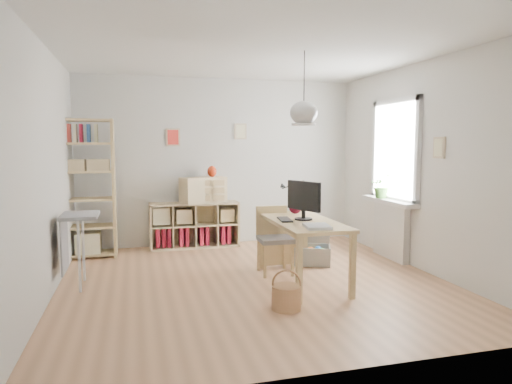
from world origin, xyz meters
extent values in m
plane|color=tan|center=(0.00, 0.00, 0.00)|extent=(4.50, 4.50, 0.00)
plane|color=silver|center=(0.00, 2.25, 1.35)|extent=(4.50, 0.00, 4.50)
plane|color=silver|center=(0.00, -2.25, 1.35)|extent=(4.50, 0.00, 4.50)
plane|color=silver|center=(-2.25, 0.00, 1.35)|extent=(0.00, 4.50, 4.50)
plane|color=silver|center=(2.25, 0.00, 1.35)|extent=(0.00, 4.50, 4.50)
plane|color=white|center=(0.00, 0.00, 2.70)|extent=(4.50, 4.50, 0.00)
cylinder|color=black|center=(0.55, -0.15, 2.36)|extent=(0.01, 0.01, 0.68)
ellipsoid|color=silver|center=(0.55, -0.15, 2.00)|extent=(0.32, 0.32, 0.27)
cube|color=white|center=(2.23, 0.60, 1.55)|extent=(0.03, 1.00, 1.30)
cube|color=silver|center=(2.21, 0.06, 1.55)|extent=(0.06, 0.08, 1.46)
cube|color=silver|center=(2.21, 1.14, 1.55)|extent=(0.06, 0.08, 1.46)
cube|color=silver|center=(2.21, 0.60, 2.24)|extent=(0.06, 1.16, 0.08)
cube|color=silver|center=(2.21, 0.60, 0.86)|extent=(0.06, 1.16, 0.08)
cube|color=silver|center=(2.19, 0.60, 0.40)|extent=(0.10, 0.80, 0.80)
cube|color=silver|center=(2.14, 0.60, 0.83)|extent=(0.22, 1.20, 0.06)
cube|color=#DBBD7E|center=(0.55, -0.15, 0.73)|extent=(0.70, 1.50, 0.04)
cube|color=#DBBD7E|center=(0.25, -0.85, 0.35)|extent=(0.06, 0.06, 0.71)
cube|color=#DBBD7E|center=(0.25, 0.55, 0.35)|extent=(0.06, 0.06, 0.71)
cube|color=#DBBD7E|center=(0.85, -0.85, 0.35)|extent=(0.06, 0.06, 0.71)
cube|color=#DBBD7E|center=(0.85, 0.55, 0.35)|extent=(0.06, 0.06, 0.71)
cube|color=beige|center=(-0.45, 2.04, 0.01)|extent=(1.40, 0.38, 0.03)
cube|color=beige|center=(-0.45, 2.04, 0.70)|extent=(1.40, 0.38, 0.03)
cube|color=beige|center=(-1.14, 2.04, 0.36)|extent=(0.03, 0.38, 0.72)
cube|color=beige|center=(0.23, 2.04, 0.36)|extent=(0.03, 0.38, 0.72)
cube|color=beige|center=(-0.45, 2.22, 0.36)|extent=(1.40, 0.02, 0.72)
cube|color=maroon|center=(-1.03, 2.06, 0.19)|extent=(0.06, 0.26, 0.30)
cube|color=maroon|center=(-0.94, 2.06, 0.19)|extent=(0.05, 0.26, 0.30)
cube|color=maroon|center=(-0.86, 2.06, 0.19)|extent=(0.05, 0.26, 0.30)
cube|color=maroon|center=(-0.67, 2.06, 0.19)|extent=(0.05, 0.26, 0.30)
cube|color=maroon|center=(-0.58, 2.06, 0.19)|extent=(0.05, 0.26, 0.30)
cube|color=maroon|center=(-0.35, 2.06, 0.19)|extent=(0.06, 0.26, 0.30)
cube|color=maroon|center=(-0.26, 2.06, 0.19)|extent=(0.06, 0.26, 0.30)
cube|color=maroon|center=(0.00, 2.06, 0.19)|extent=(0.06, 0.26, 0.30)
cube|color=maroon|center=(0.09, 2.06, 0.19)|extent=(0.05, 0.26, 0.30)
cube|color=#DBBD7E|center=(-2.41, 1.80, 1.00)|extent=(0.04, 0.38, 2.00)
cube|color=#DBBD7E|center=(-1.65, 1.80, 1.00)|extent=(0.04, 0.38, 2.00)
cube|color=#DBBD7E|center=(-2.03, 1.80, 0.05)|extent=(0.76, 0.38, 0.03)
cube|color=#DBBD7E|center=(-2.03, 1.80, 0.45)|extent=(0.76, 0.38, 0.03)
cube|color=#DBBD7E|center=(-2.03, 1.80, 0.85)|extent=(0.76, 0.38, 0.03)
cube|color=#DBBD7E|center=(-2.03, 1.80, 1.25)|extent=(0.76, 0.38, 0.03)
cube|color=#DBBD7E|center=(-2.03, 1.80, 1.65)|extent=(0.76, 0.38, 0.03)
cube|color=#DBBD7E|center=(-2.03, 1.80, 1.98)|extent=(0.76, 0.38, 0.03)
cube|color=#274E8F|center=(-2.31, 1.80, 1.79)|extent=(0.04, 0.18, 0.26)
cube|color=maroon|center=(-2.23, 1.80, 1.79)|extent=(0.04, 0.18, 0.26)
cube|color=beige|center=(-2.15, 1.80, 1.79)|extent=(0.04, 0.18, 0.26)
cube|color=maroon|center=(-2.07, 1.80, 1.79)|extent=(0.04, 0.18, 0.26)
cube|color=#274E8F|center=(-1.97, 1.80, 1.79)|extent=(0.04, 0.18, 0.26)
cube|color=beige|center=(-1.87, 1.80, 1.79)|extent=(0.04, 0.18, 0.26)
cube|color=#9C9C9E|center=(-1.97, 0.35, 0.83)|extent=(0.40, 0.55, 0.04)
cylinder|color=silver|center=(-1.97, 0.13, 0.41)|extent=(0.03, 0.03, 0.82)
cylinder|color=silver|center=(-1.97, 0.57, 0.41)|extent=(0.03, 0.03, 0.82)
cube|color=#9C9C9E|center=(-2.15, 0.35, 0.50)|extent=(0.02, 0.50, 0.62)
cube|color=#9C9C9E|center=(0.35, 0.29, 0.44)|extent=(0.43, 0.43, 0.06)
cube|color=#DBBD7E|center=(0.16, 0.12, 0.21)|extent=(0.04, 0.04, 0.41)
cube|color=#DBBD7E|center=(0.18, 0.47, 0.21)|extent=(0.04, 0.04, 0.41)
cube|color=#DBBD7E|center=(0.52, 0.11, 0.21)|extent=(0.04, 0.04, 0.41)
cube|color=#DBBD7E|center=(0.53, 0.46, 0.21)|extent=(0.04, 0.04, 0.41)
cube|color=#DBBD7E|center=(0.36, 0.48, 0.66)|extent=(0.41, 0.05, 0.37)
cylinder|color=#AE7B4E|center=(0.08, -0.96, 0.12)|extent=(0.29, 0.29, 0.24)
torus|color=#AE7B4E|center=(0.08, -0.96, 0.26)|extent=(0.29, 0.12, 0.30)
cube|color=#B3B3AF|center=(0.97, 0.59, 0.01)|extent=(0.59, 0.50, 0.02)
cube|color=#B3B3AF|center=(0.75, 0.68, 0.13)|extent=(0.15, 0.32, 0.26)
cube|color=#B3B3AF|center=(1.19, 0.49, 0.13)|extent=(0.15, 0.32, 0.26)
cube|color=#B3B3AF|center=(0.91, 0.44, 0.13)|extent=(0.46, 0.21, 0.26)
cube|color=#B3B3AF|center=(1.03, 0.73, 0.13)|extent=(0.46, 0.21, 0.26)
cube|color=#B3B3AF|center=(1.09, 0.87, 0.37)|extent=(0.52, 0.34, 0.32)
sphere|color=yellow|center=(0.84, 0.58, 0.19)|extent=(0.11, 0.11, 0.11)
sphere|color=#164A9D|center=(1.07, 0.59, 0.19)|extent=(0.11, 0.11, 0.11)
sphere|color=orange|center=(0.95, 0.58, 0.19)|extent=(0.11, 0.11, 0.11)
sphere|color=green|center=(1.07, 0.47, 0.19)|extent=(0.11, 0.11, 0.11)
cylinder|color=black|center=(0.57, -0.13, 0.76)|extent=(0.21, 0.21, 0.02)
cylinder|color=black|center=(0.57, -0.13, 0.82)|extent=(0.05, 0.05, 0.10)
cube|color=black|center=(0.57, -0.13, 1.04)|extent=(0.24, 0.51, 0.34)
cube|color=black|center=(0.34, -0.10, 0.76)|extent=(0.17, 0.36, 0.02)
cylinder|color=black|center=(0.81, 0.52, 0.77)|extent=(0.05, 0.05, 0.03)
cylinder|color=black|center=(0.81, 0.52, 0.94)|extent=(0.01, 0.01, 0.35)
cone|color=black|center=(0.51, 0.44, 1.10)|extent=(0.09, 0.06, 0.08)
sphere|color=#520A1C|center=(0.63, 0.34, 0.83)|extent=(0.16, 0.16, 0.16)
cube|color=silver|center=(0.52, -0.66, 0.77)|extent=(0.30, 0.36, 0.03)
cube|color=beige|center=(-0.31, 2.04, 0.92)|extent=(0.77, 0.55, 0.40)
ellipsoid|color=#AE270E|center=(-0.16, 2.04, 1.21)|extent=(0.15, 0.15, 0.18)
imported|color=#3E722B|center=(2.12, 0.78, 1.04)|extent=(0.39, 0.36, 0.35)
camera|label=1|loc=(-1.35, -5.14, 1.64)|focal=32.00mm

